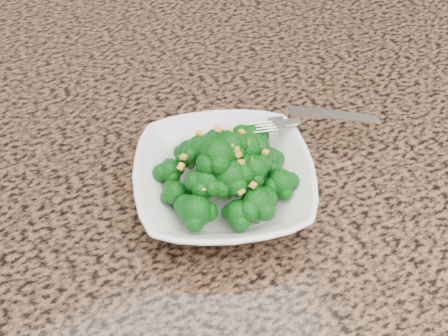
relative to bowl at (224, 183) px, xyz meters
name	(u,v)px	position (x,y,z in m)	size (l,w,h in m)	color
granite_counter	(117,176)	(-0.10, 0.10, -0.04)	(1.64, 1.04, 0.03)	brown
bowl	(224,183)	(0.00, 0.00, 0.00)	(0.20, 0.20, 0.05)	white
broccoli_pile	(224,148)	(0.00, 0.00, 0.06)	(0.18, 0.18, 0.06)	#09540D
garlic_topping	(224,124)	(0.00, 0.00, 0.09)	(0.11, 0.11, 0.01)	gold
fork	(294,121)	(0.11, 0.03, 0.03)	(0.18, 0.03, 0.01)	silver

